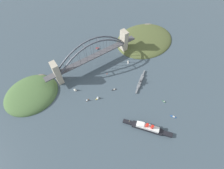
# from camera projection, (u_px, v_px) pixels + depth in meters

# --- Properties ---
(ground_plane) EXTENTS (1400.00, 1400.00, 0.00)m
(ground_plane) POSITION_uv_depth(u_px,v_px,m) (94.00, 64.00, 419.47)
(ground_plane) COLOR #3D4C56
(harbor_arch_bridge) EXTENTS (242.01, 20.39, 75.17)m
(harbor_arch_bridge) POSITION_uv_depth(u_px,v_px,m) (93.00, 56.00, 393.55)
(harbor_arch_bridge) COLOR #ADA38E
(harbor_arch_bridge) RESTS_ON ground
(headland_west_shore) EXTENTS (164.83, 133.08, 19.98)m
(headland_west_shore) POSITION_uv_depth(u_px,v_px,m) (144.00, 40.00, 470.32)
(headland_west_shore) COLOR #4C562D
(headland_west_shore) RESTS_ON ground
(headland_east_shore) EXTENTS (117.86, 103.22, 31.98)m
(headland_east_shore) POSITION_uv_depth(u_px,v_px,m) (32.00, 94.00, 371.70)
(headland_east_shore) COLOR #476638
(headland_east_shore) RESTS_ON ground
(ocean_liner) EXTENTS (65.35, 81.05, 19.62)m
(ocean_liner) POSITION_uv_depth(u_px,v_px,m) (148.00, 128.00, 322.92)
(ocean_liner) COLOR black
(ocean_liner) RESTS_ON ground
(naval_cruiser) EXTENTS (58.87, 40.45, 17.02)m
(naval_cruiser) POSITION_uv_depth(u_px,v_px,m) (140.00, 81.00, 386.66)
(naval_cruiser) COLOR slate
(naval_cruiser) RESTS_ON ground
(seaplane_taxiing_near_bridge) EXTENTS (10.01, 8.20, 4.88)m
(seaplane_taxiing_near_bridge) POSITION_uv_depth(u_px,v_px,m) (97.00, 48.00, 447.97)
(seaplane_taxiing_near_bridge) COLOR #B7B7B2
(seaplane_taxiing_near_bridge) RESTS_ON ground
(small_boat_0) EXTENTS (8.61, 10.49, 2.16)m
(small_boat_0) POSITION_uv_depth(u_px,v_px,m) (128.00, 62.00, 422.60)
(small_boat_0) COLOR silver
(small_boat_0) RESTS_ON ground
(small_boat_1) EXTENTS (7.31, 4.70, 7.97)m
(small_boat_1) POSITION_uv_depth(u_px,v_px,m) (87.00, 100.00, 359.04)
(small_boat_1) COLOR brown
(small_boat_1) RESTS_ON ground
(small_boat_2) EXTENTS (11.24, 4.57, 2.02)m
(small_boat_2) POSITION_uv_depth(u_px,v_px,m) (114.00, 89.00, 376.96)
(small_boat_2) COLOR black
(small_boat_2) RESTS_ON ground
(small_boat_3) EXTENTS (8.57, 11.58, 1.78)m
(small_boat_3) POSITION_uv_depth(u_px,v_px,m) (173.00, 117.00, 340.57)
(small_boat_3) COLOR #234C8C
(small_boat_3) RESTS_ON ground
(small_boat_4) EXTENTS (9.99, 5.83, 9.61)m
(small_boat_4) POSITION_uv_depth(u_px,v_px,m) (98.00, 97.00, 361.27)
(small_boat_4) COLOR gold
(small_boat_4) RESTS_ON ground
(small_boat_5) EXTENTS (2.12, 7.65, 2.48)m
(small_boat_5) POSITION_uv_depth(u_px,v_px,m) (164.00, 101.00, 359.81)
(small_boat_5) COLOR #2D6B3D
(small_boat_5) RESTS_ON ground
(small_boat_6) EXTENTS (7.01, 8.52, 10.49)m
(small_boat_6) POSITION_uv_depth(u_px,v_px,m) (75.00, 89.00, 372.24)
(small_boat_6) COLOR silver
(small_boat_6) RESTS_ON ground
(channel_marker_buoy) EXTENTS (2.20, 2.20, 2.75)m
(channel_marker_buoy) POSITION_uv_depth(u_px,v_px,m) (107.00, 74.00, 401.67)
(channel_marker_buoy) COLOR red
(channel_marker_buoy) RESTS_ON ground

